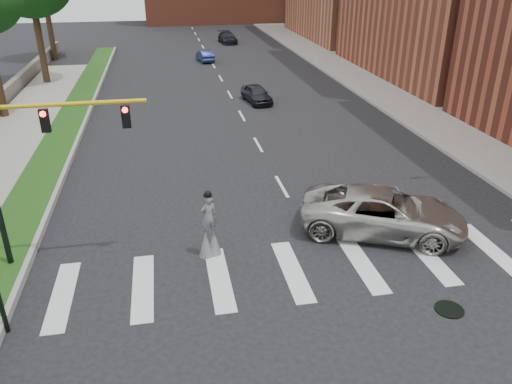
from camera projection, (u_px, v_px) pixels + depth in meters
name	position (u px, v px, depth m)	size (l,w,h in m)	color
ground_plane	(336.00, 283.00, 16.85)	(160.00, 160.00, 0.00)	black
grass_median	(69.00, 123.00, 32.64)	(2.00, 60.00, 0.25)	#1A4213
median_curb	(85.00, 122.00, 32.81)	(0.20, 60.00, 0.28)	gray
sidewalk_right	(382.00, 90.00, 41.12)	(5.00, 90.00, 0.18)	gray
manhole	(449.00, 309.00, 15.56)	(0.90, 0.90, 0.04)	black
traffic_signal	(26.00, 156.00, 16.10)	(5.30, 0.23, 6.20)	black
stilt_performer	(209.00, 232.00, 18.04)	(0.83, 0.61, 2.62)	#312113
suv_crossing	(383.00, 212.00, 19.62)	(2.95, 6.40, 1.78)	#A3A09A
car_near	(257.00, 94.00, 37.57)	(1.54, 3.83, 1.31)	black
car_mid	(205.00, 56.00, 52.43)	(1.24, 3.54, 1.17)	navy
car_far	(228.00, 38.00, 63.73)	(1.88, 4.62, 1.34)	black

